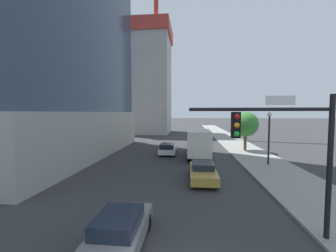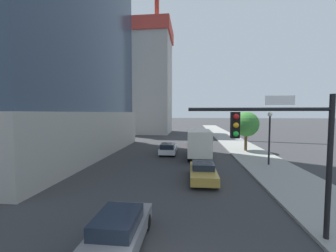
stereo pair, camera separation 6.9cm
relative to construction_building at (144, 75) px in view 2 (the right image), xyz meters
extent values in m
cube|color=gray|center=(19.18, -28.36, -14.54)|extent=(4.96, 120.00, 0.15)
cube|color=#9E9B93|center=(-6.74, -29.88, -12.01)|extent=(17.73, 25.93, 5.20)
cube|color=#B2AFA8|center=(-0.04, 0.03, -1.36)|extent=(13.47, 12.04, 26.50)
cube|color=#C63D33|center=(-0.04, 0.03, 10.39)|extent=(14.28, 12.76, 3.00)
cube|color=red|center=(4.00, -3.59, 1.73)|extent=(0.90, 0.90, 32.67)
cylinder|color=black|center=(17.10, -44.75, -11.62)|extent=(0.20, 0.20, 5.68)
cylinder|color=black|center=(14.37, -44.75, -9.36)|extent=(5.46, 0.14, 0.14)
cube|color=black|center=(13.51, -44.75, -9.98)|extent=(0.32, 0.36, 1.05)
sphere|color=red|center=(13.51, -44.94, -9.64)|extent=(0.22, 0.22, 0.22)
sphere|color=orange|center=(13.51, -44.94, -9.98)|extent=(0.22, 0.22, 0.22)
sphere|color=green|center=(13.51, -44.94, -10.32)|extent=(0.22, 0.22, 0.22)
cube|color=white|center=(15.19, -44.75, -9.01)|extent=(1.10, 0.04, 0.36)
cylinder|color=black|center=(19.23, -32.47, -12.14)|extent=(0.16, 0.16, 4.63)
sphere|color=silver|center=(19.23, -32.47, -9.65)|extent=(0.44, 0.44, 0.44)
cylinder|color=brown|center=(19.01, -24.80, -13.34)|extent=(0.36, 0.36, 2.25)
sphere|color=#387F33|center=(19.01, -24.80, -10.99)|extent=(3.26, 3.26, 3.26)
cube|color=silver|center=(9.08, -27.31, -14.04)|extent=(1.93, 4.76, 0.60)
cube|color=#19212D|center=(9.08, -28.44, -13.47)|extent=(1.62, 2.32, 0.56)
cylinder|color=black|center=(8.24, -25.69, -14.29)|extent=(0.22, 0.64, 0.64)
cylinder|color=black|center=(9.93, -25.69, -14.29)|extent=(0.22, 0.64, 0.64)
cylinder|color=black|center=(8.24, -28.93, -14.29)|extent=(0.22, 0.64, 0.64)
cylinder|color=black|center=(9.93, -28.93, -14.29)|extent=(0.22, 0.64, 0.64)
cube|color=#AD8938|center=(12.71, -37.50, -14.03)|extent=(1.90, 4.71, 0.62)
cube|color=#19212D|center=(12.71, -37.34, -13.49)|extent=(1.60, 2.01, 0.46)
cylinder|color=black|center=(11.87, -35.90, -14.29)|extent=(0.22, 0.65, 0.65)
cylinder|color=black|center=(13.55, -35.90, -14.29)|extent=(0.22, 0.65, 0.65)
cylinder|color=black|center=(11.87, -39.10, -14.29)|extent=(0.22, 0.65, 0.65)
cylinder|color=black|center=(13.55, -39.10, -14.29)|extent=(0.22, 0.65, 0.65)
cube|color=red|center=(12.71, -20.81, -13.98)|extent=(1.78, 4.65, 0.69)
cube|color=#19212D|center=(12.71, -21.64, -13.41)|extent=(1.49, 2.18, 0.46)
cylinder|color=black|center=(11.93, -19.23, -14.27)|extent=(0.22, 0.67, 0.67)
cylinder|color=black|center=(13.49, -19.23, -14.27)|extent=(0.22, 0.67, 0.67)
cylinder|color=black|center=(11.93, -22.39, -14.27)|extent=(0.22, 0.67, 0.67)
cylinder|color=black|center=(13.49, -22.39, -14.27)|extent=(0.22, 0.67, 0.67)
cube|color=slate|center=(9.08, -46.06, -14.01)|extent=(1.78, 4.24, 0.61)
cube|color=#19212D|center=(9.08, -46.17, -13.45)|extent=(1.49, 2.07, 0.52)
cylinder|color=black|center=(8.30, -44.62, -14.27)|extent=(0.22, 0.68, 0.68)
cylinder|color=black|center=(9.87, -44.62, -14.27)|extent=(0.22, 0.68, 0.68)
cube|color=silver|center=(12.71, -26.68, -13.08)|extent=(2.45, 1.94, 1.91)
cube|color=silver|center=(12.71, -30.23, -12.72)|extent=(2.45, 4.85, 2.62)
cylinder|color=black|center=(11.63, -26.68, -14.13)|extent=(0.30, 0.95, 0.95)
cylinder|color=black|center=(13.79, -26.68, -14.13)|extent=(0.30, 0.95, 0.95)
cylinder|color=black|center=(11.63, -31.44, -14.13)|extent=(0.30, 0.95, 0.95)
cylinder|color=black|center=(13.79, -31.44, -14.13)|extent=(0.30, 0.95, 0.95)
camera|label=1|loc=(11.64, -53.51, -9.49)|focal=22.83mm
camera|label=2|loc=(11.71, -53.50, -9.49)|focal=22.83mm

